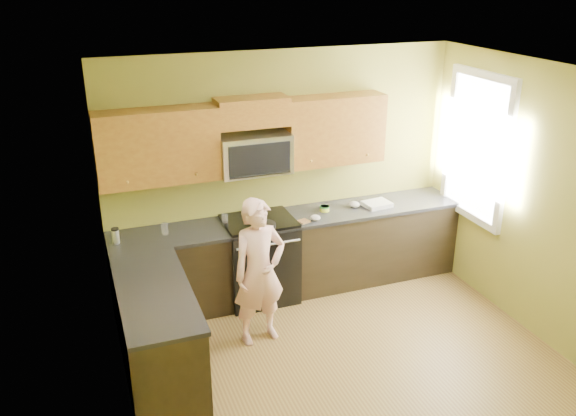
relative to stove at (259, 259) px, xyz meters
name	(u,v)px	position (x,y,z in m)	size (l,w,h in m)	color
floor	(357,375)	(0.40, -1.68, -0.47)	(4.00, 4.00, 0.00)	olive
ceiling	(373,80)	(0.40, -1.68, 2.23)	(4.00, 4.00, 0.00)	white
wall_back	(283,172)	(0.40, 0.32, 0.88)	(4.00, 4.00, 0.00)	olive
wall_front	(533,391)	(0.40, -3.67, 0.88)	(4.00, 4.00, 0.00)	olive
wall_left	(118,284)	(-1.60, -1.68, 0.88)	(4.00, 4.00, 0.00)	olive
wall_right	(554,211)	(2.40, -1.68, 0.88)	(4.00, 4.00, 0.00)	olive
cabinet_back_run	(292,255)	(0.40, 0.02, -0.03)	(4.00, 0.60, 0.88)	black
cabinet_left_run	(157,337)	(-1.30, -1.08, -0.03)	(0.60, 1.60, 0.88)	black
countertop_back	(293,218)	(0.40, 0.01, 0.43)	(4.00, 0.62, 0.04)	black
countertop_left	(154,292)	(-1.29, -1.08, 0.43)	(0.62, 1.60, 0.04)	black
stove	(259,259)	(0.00, 0.00, 0.00)	(0.76, 0.65, 0.95)	black
microwave	(254,172)	(0.00, 0.12, 0.97)	(0.76, 0.40, 0.42)	silver
upper_cab_left	(161,182)	(-0.99, 0.16, 0.97)	(1.22, 0.33, 0.75)	#916121
upper_cab_right	(333,162)	(0.94, 0.16, 0.97)	(1.12, 0.33, 0.75)	#916121
upper_cab_over_mw	(252,112)	(0.00, 0.16, 1.62)	(0.76, 0.33, 0.30)	#916121
window	(477,147)	(2.38, -0.48, 1.17)	(0.06, 1.06, 1.66)	white
woman	(259,272)	(-0.25, -0.79, 0.27)	(0.55, 0.36, 1.50)	#FB8B7D
frying_pan	(265,228)	(-0.01, -0.23, 0.47)	(0.24, 0.42, 0.05)	black
butter_tub	(324,211)	(0.80, 0.04, 0.45)	(0.11, 0.11, 0.08)	#F0FF43
toast_slice	(304,221)	(0.46, -0.17, 0.45)	(0.11, 0.11, 0.01)	#B27F47
napkin_a	(315,218)	(0.60, -0.17, 0.48)	(0.11, 0.12, 0.06)	silver
napkin_b	(354,204)	(1.17, 0.03, 0.48)	(0.12, 0.13, 0.07)	silver
dish_towel	(377,204)	(1.43, -0.03, 0.47)	(0.30, 0.24, 0.05)	white
travel_mug	(117,243)	(-1.50, -0.01, 0.45)	(0.08, 0.08, 0.16)	silver
glass_a	(165,229)	(-1.00, 0.05, 0.51)	(0.07, 0.07, 0.12)	silver
glass_c	(225,220)	(-0.36, 0.06, 0.51)	(0.07, 0.07, 0.12)	silver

